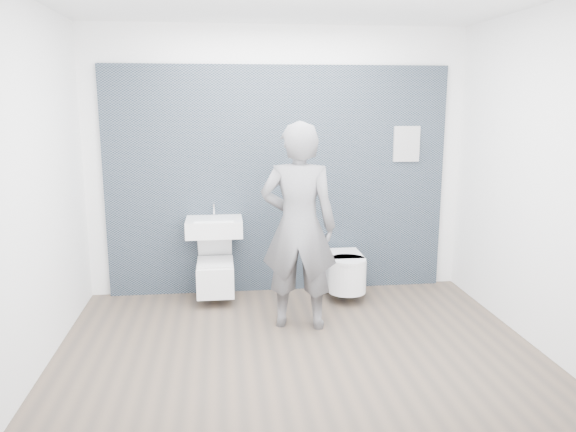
{
  "coord_description": "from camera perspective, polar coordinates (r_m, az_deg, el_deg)",
  "views": [
    {
      "loc": [
        -0.6,
        -4.41,
        2.04
      ],
      "look_at": [
        0.0,
        0.6,
        1.0
      ],
      "focal_mm": 35.0,
      "sensor_mm": 36.0,
      "label": 1
    }
  ],
  "objects": [
    {
      "name": "info_placard",
      "position": [
        6.49,
        11.36,
        -6.9
      ],
      "size": [
        0.28,
        0.03,
        0.38
      ],
      "primitive_type": "cube",
      "color": "white",
      "rests_on": "ground"
    },
    {
      "name": "ground",
      "position": [
        4.9,
        0.86,
        -12.98
      ],
      "size": [
        4.0,
        4.0,
        0.0
      ],
      "primitive_type": "plane",
      "color": "brown",
      "rests_on": "ground"
    },
    {
      "name": "room_shell",
      "position": [
        4.46,
        0.93,
        7.77
      ],
      "size": [
        4.0,
        4.0,
        4.0
      ],
      "color": "white",
      "rests_on": "ground"
    },
    {
      "name": "washbasin",
      "position": [
        5.78,
        -7.51,
        -1.06
      ],
      "size": [
        0.57,
        0.43,
        0.43
      ],
      "color": "white",
      "rests_on": "ground"
    },
    {
      "name": "visitor",
      "position": [
        5.01,
        1.08,
        -1.09
      ],
      "size": [
        0.76,
        0.59,
        1.87
      ],
      "primitive_type": "imported",
      "rotation": [
        0.0,
        0.0,
        2.92
      ],
      "color": "slate",
      "rests_on": "ground"
    },
    {
      "name": "toilet_square",
      "position": [
        5.85,
        -7.38,
        -5.92
      ],
      "size": [
        0.37,
        0.54,
        0.66
      ],
      "color": "white",
      "rests_on": "ground"
    },
    {
      "name": "toilet_rounded",
      "position": [
        5.92,
        5.77,
        -5.63
      ],
      "size": [
        0.39,
        0.66,
        0.36
      ],
      "color": "white",
      "rests_on": "ground"
    },
    {
      "name": "tile_wall",
      "position": [
        6.25,
        -0.96,
        -7.39
      ],
      "size": [
        3.6,
        0.06,
        2.4
      ],
      "primitive_type": "cube",
      "color": "black",
      "rests_on": "ground"
    }
  ]
}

